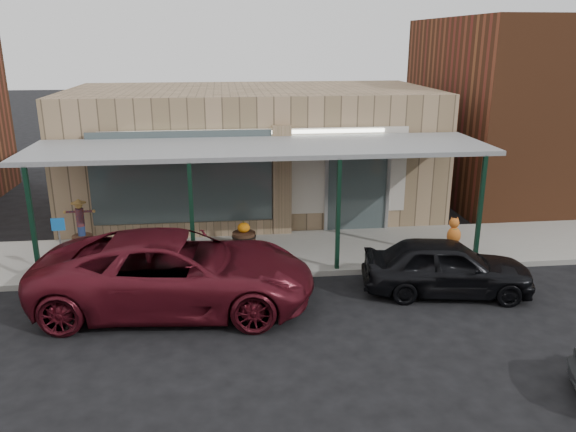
{
  "coord_description": "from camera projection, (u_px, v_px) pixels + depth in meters",
  "views": [
    {
      "loc": [
        -0.98,
        -10.94,
        5.76
      ],
      "look_at": [
        0.59,
        2.6,
        1.46
      ],
      "focal_mm": 35.0,
      "sensor_mm": 36.0,
      "label": 1
    }
  ],
  "objects": [
    {
      "name": "ground",
      "position": [
        275.0,
        316.0,
        12.2
      ],
      "size": [
        120.0,
        120.0,
        0.0
      ],
      "primitive_type": "plane",
      "color": "black",
      "rests_on": "ground"
    },
    {
      "name": "storefront",
      "position": [
        252.0,
        151.0,
        19.3
      ],
      "size": [
        12.0,
        6.25,
        4.2
      ],
      "color": "#A08262",
      "rests_on": "ground"
    },
    {
      "name": "barrel_scarecrow",
      "position": [
        82.0,
        231.0,
        15.65
      ],
      "size": [
        0.86,
        0.67,
        1.43
      ],
      "rotation": [
        0.0,
        0.0,
        0.24
      ],
      "color": "#43281B",
      "rests_on": "sidewalk"
    },
    {
      "name": "sidewalk",
      "position": [
        263.0,
        253.0,
        15.59
      ],
      "size": [
        40.0,
        3.2,
        0.15
      ],
      "primitive_type": "cube",
      "color": "gray",
      "rests_on": "ground"
    },
    {
      "name": "awning",
      "position": [
        261.0,
        149.0,
        14.67
      ],
      "size": [
        12.0,
        3.0,
        3.04
      ],
      "color": "slate",
      "rests_on": "ground"
    },
    {
      "name": "barrel_pumpkin",
      "position": [
        244.0,
        238.0,
        15.77
      ],
      "size": [
        0.74,
        0.74,
        0.77
      ],
      "rotation": [
        0.0,
        0.0,
        -0.13
      ],
      "color": "#43281B",
      "rests_on": "sidewalk"
    },
    {
      "name": "car_maroon",
      "position": [
        176.0,
        272.0,
        12.41
      ],
      "size": [
        6.32,
        3.33,
        1.7
      ],
      "primitive_type": "imported",
      "rotation": [
        0.0,
        0.0,
        1.48
      ],
      "color": "#56111C",
      "rests_on": "ground"
    },
    {
      "name": "block_buildings_near",
      "position": [
        306.0,
        98.0,
        20.0
      ],
      "size": [
        61.0,
        8.0,
        8.0
      ],
      "color": "brown",
      "rests_on": "ground"
    },
    {
      "name": "handicap_sign",
      "position": [
        60.0,
        239.0,
        13.58
      ],
      "size": [
        0.31,
        0.04,
        1.52
      ],
      "rotation": [
        0.0,
        0.0,
        0.06
      ],
      "color": "gray",
      "rests_on": "sidewalk"
    },
    {
      "name": "parked_sedan",
      "position": [
        447.0,
        266.0,
        13.17
      ],
      "size": [
        4.11,
        2.18,
        1.61
      ],
      "rotation": [
        0.0,
        0.0,
        1.41
      ],
      "color": "black",
      "rests_on": "ground"
    }
  ]
}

